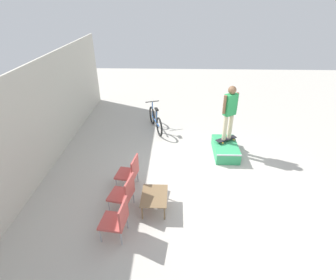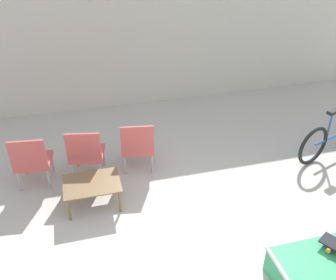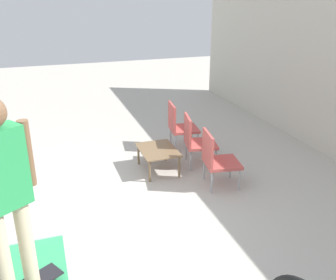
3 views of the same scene
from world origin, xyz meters
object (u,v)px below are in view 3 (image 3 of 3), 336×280
object	(u,v)px
patio_chair_right	(216,158)
coffee_table	(158,152)
person_skater	(3,186)
patio_chair_center	(196,139)
patio_chair_left	(179,124)

from	to	relation	value
patio_chair_right	coffee_table	bearing A→B (deg)	50.08
person_skater	patio_chair_right	distance (m)	3.51
patio_chair_center	coffee_table	bearing A→B (deg)	103.31
patio_chair_center	person_skater	bearing A→B (deg)	145.93
patio_chair_right	patio_chair_left	bearing A→B (deg)	9.29
patio_chair_left	patio_chair_right	world-z (taller)	same
person_skater	patio_chair_center	xyz separation A→B (m)	(-2.71, 2.79, -0.99)
coffee_table	patio_chair_center	xyz separation A→B (m)	(-0.02, 0.69, 0.13)
patio_chair_left	patio_chair_center	xyz separation A→B (m)	(0.81, 0.00, 0.00)
coffee_table	patio_chair_center	bearing A→B (deg)	91.63
coffee_table	person_skater	bearing A→B (deg)	-37.87
person_skater	patio_chair_left	bearing A→B (deg)	-161.86
coffee_table	patio_chair_right	world-z (taller)	patio_chair_right
person_skater	coffee_table	xyz separation A→B (m)	(-2.69, 2.10, -1.12)
patio_chair_center	patio_chair_right	distance (m)	0.82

